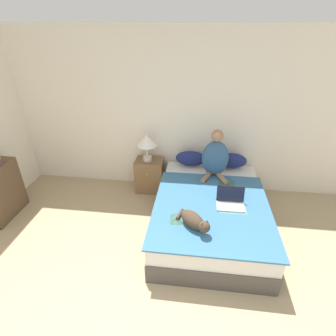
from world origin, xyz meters
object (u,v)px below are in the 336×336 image
at_px(pillow_near, 191,158).
at_px(pillow_far, 231,161).
at_px(laptop_open, 230,202).
at_px(bed, 210,213).
at_px(bookshelf, 0,192).
at_px(table_lamp, 147,141).
at_px(person_sitting, 215,157).
at_px(cat_tabby, 194,221).
at_px(nightstand, 150,175).

bearing_deg(pillow_near, pillow_far, 0.00).
distance_m(pillow_far, laptop_open, 1.03).
bearing_deg(bed, bookshelf, -178.18).
height_order(bed, table_lamp, table_lamp).
relative_size(person_sitting, bookshelf, 0.89).
bearing_deg(person_sitting, cat_tabby, -101.90).
bearing_deg(person_sitting, table_lamp, 168.25).
relative_size(bed, bookshelf, 2.50).
bearing_deg(cat_tabby, nightstand, 165.11).
xyz_separation_m(pillow_near, cat_tabby, (0.11, -1.49, -0.03)).
bearing_deg(bookshelf, bed, 1.82).
xyz_separation_m(pillow_far, nightstand, (-1.32, -0.05, -0.34)).
bearing_deg(laptop_open, person_sitting, 103.45).
distance_m(bed, pillow_near, 1.02).
distance_m(laptop_open, nightstand, 1.60).
height_order(person_sitting, bookshelf, person_sitting).
distance_m(person_sitting, table_lamp, 1.10).
bearing_deg(pillow_far, bed, -109.70).
relative_size(bed, person_sitting, 2.81).
xyz_separation_m(pillow_near, pillow_far, (0.64, 0.00, 0.00)).
distance_m(nightstand, bookshelf, 2.22).
distance_m(laptop_open, bookshelf, 3.25).
height_order(bed, person_sitting, person_sitting).
bearing_deg(person_sitting, bed, -94.26).
relative_size(pillow_far, laptop_open, 1.39).
bearing_deg(pillow_near, bookshelf, -159.73).
bearing_deg(bed, pillow_near, 109.72).
bearing_deg(pillow_far, person_sitting, -135.33).
distance_m(person_sitting, cat_tabby, 1.27).
bearing_deg(laptop_open, bed, 150.94).
distance_m(bed, table_lamp, 1.49).
height_order(pillow_far, table_lamp, table_lamp).
bearing_deg(cat_tabby, bookshelf, -143.70).
xyz_separation_m(bed, nightstand, (-1.00, 0.85, 0.04)).
distance_m(laptop_open, table_lamp, 1.63).
relative_size(laptop_open, table_lamp, 0.78).
relative_size(bed, table_lamp, 4.52).
xyz_separation_m(bed, person_sitting, (0.05, 0.63, 0.56)).
height_order(pillow_near, laptop_open, pillow_near).
relative_size(pillow_far, nightstand, 0.87).
xyz_separation_m(bed, bookshelf, (-3.01, -0.10, 0.16)).
bearing_deg(table_lamp, person_sitting, -11.75).
height_order(bed, bookshelf, bookshelf).
distance_m(pillow_far, person_sitting, 0.43).
relative_size(pillow_near, table_lamp, 1.08).
distance_m(bed, pillow_far, 1.02).
height_order(person_sitting, nightstand, person_sitting).
bearing_deg(bookshelf, table_lamp, 25.50).
distance_m(pillow_near, pillow_far, 0.64).
height_order(pillow_near, person_sitting, person_sitting).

